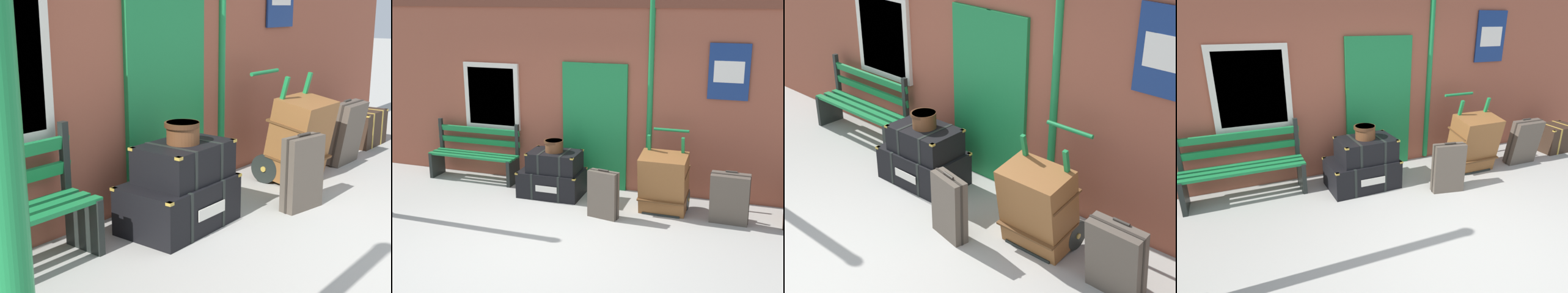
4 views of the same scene
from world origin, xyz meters
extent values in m
plane|color=#A3A099|center=(0.00, 0.00, 0.00)|extent=(60.00, 60.00, 0.00)
cube|color=brown|center=(0.00, 2.60, 1.60)|extent=(10.40, 0.30, 3.20)
cube|color=#197A3D|center=(-0.03, 2.43, 1.05)|extent=(1.10, 0.05, 2.10)
cube|color=#0F4924|center=(-0.03, 2.41, 1.05)|extent=(0.06, 0.02, 2.10)
cube|color=silver|center=(-1.92, 2.43, 1.45)|extent=(1.04, 0.06, 1.16)
cube|color=silver|center=(-1.92, 2.41, 1.45)|extent=(0.88, 0.02, 1.00)
cylinder|color=#197A3D|center=(0.88, 2.45, 1.60)|extent=(0.09, 0.09, 3.14)
cube|color=navy|center=(2.06, 2.43, 2.05)|extent=(0.60, 0.02, 0.84)
cube|color=white|center=(2.06, 2.41, 2.05)|extent=(0.44, 0.01, 0.32)
cube|color=#197A3D|center=(-2.16, 1.96, 0.45)|extent=(1.60, 0.09, 0.04)
cube|color=#197A3D|center=(-2.16, 2.10, 0.45)|extent=(1.60, 0.09, 0.04)
cube|color=#197A3D|center=(-2.16, 2.24, 0.45)|extent=(1.60, 0.09, 0.04)
cube|color=#197A3D|center=(-2.16, 2.30, 0.65)|extent=(1.60, 0.05, 0.10)
cube|color=#197A3D|center=(-2.16, 2.30, 0.85)|extent=(1.60, 0.05, 0.10)
cube|color=black|center=(-2.92, 2.10, 0.23)|extent=(0.06, 0.40, 0.45)
cube|color=black|center=(-2.92, 2.30, 0.73)|extent=(0.06, 0.06, 0.56)
cube|color=black|center=(-1.40, 2.10, 0.23)|extent=(0.06, 0.40, 0.45)
cube|color=black|center=(-1.40, 2.30, 0.73)|extent=(0.06, 0.06, 0.56)
cube|color=black|center=(-0.56, 1.83, 0.21)|extent=(1.02, 0.67, 0.42)
cube|color=black|center=(-0.79, 1.83, 0.21)|extent=(0.05, 0.65, 0.43)
cube|color=black|center=(-0.34, 1.84, 0.21)|extent=(0.05, 0.65, 0.43)
cube|color=#B79338|center=(-1.04, 1.52, 0.41)|extent=(0.05, 0.05, 0.02)
cube|color=#B79338|center=(-0.08, 1.55, 0.41)|extent=(0.05, 0.05, 0.02)
cube|color=#B79338|center=(-1.05, 2.12, 0.41)|extent=(0.05, 0.05, 0.02)
cube|color=#B79338|center=(-0.09, 2.15, 0.41)|extent=(0.05, 0.05, 0.02)
cube|color=silver|center=(-0.53, 1.50, 0.21)|extent=(0.36, 0.01, 0.10)
cube|color=black|center=(-0.51, 1.82, 0.58)|extent=(0.81, 0.56, 0.32)
cube|color=black|center=(-0.69, 1.82, 0.58)|extent=(0.05, 0.55, 0.33)
cube|color=black|center=(-0.33, 1.82, 0.58)|extent=(0.05, 0.55, 0.33)
cube|color=#B79338|center=(-0.88, 1.56, 0.73)|extent=(0.05, 0.05, 0.02)
cube|color=#B79338|center=(-0.12, 1.58, 0.73)|extent=(0.05, 0.05, 0.02)
cube|color=#B79338|center=(-0.89, 2.06, 0.73)|extent=(0.05, 0.05, 0.02)
cube|color=#B79338|center=(-0.13, 2.08, 0.73)|extent=(0.05, 0.05, 0.02)
cylinder|color=brown|center=(-0.51, 1.83, 0.83)|extent=(0.28, 0.28, 0.19)
cylinder|color=#432715|center=(-0.53, 1.83, 0.91)|extent=(0.30, 0.30, 0.04)
cube|color=black|center=(1.29, 1.65, 0.01)|extent=(0.56, 0.28, 0.03)
cube|color=#197A3D|center=(1.04, 1.85, 0.59)|extent=(0.04, 0.33, 1.17)
cube|color=#197A3D|center=(1.54, 1.85, 0.59)|extent=(0.04, 0.33, 1.17)
cylinder|color=#197A3D|center=(1.29, 2.14, 1.16)|extent=(0.54, 0.04, 0.04)
cylinder|color=black|center=(0.97, 1.91, 0.16)|extent=(0.04, 0.32, 0.32)
cylinder|color=#B79338|center=(0.97, 1.91, 0.16)|extent=(0.07, 0.06, 0.06)
cylinder|color=black|center=(1.61, 1.91, 0.16)|extent=(0.04, 0.32, 0.32)
cylinder|color=#B79338|center=(1.61, 1.91, 0.16)|extent=(0.07, 0.06, 0.06)
cube|color=brown|center=(1.29, 1.67, 0.47)|extent=(0.68, 0.59, 0.94)
cube|color=brown|center=(1.29, 1.67, 0.28)|extent=(0.70, 0.46, 0.10)
cube|color=brown|center=(1.29, 1.67, 0.67)|extent=(0.70, 0.46, 0.10)
cube|color=#51473D|center=(2.26, 1.55, 0.39)|extent=(0.54, 0.31, 0.77)
cylinder|color=#302A24|center=(2.26, 1.57, 0.78)|extent=(0.16, 0.03, 0.03)
cube|color=#2C2721|center=(2.26, 1.55, 0.39)|extent=(0.55, 0.15, 0.76)
cube|color=#51473D|center=(0.50, 1.21, 0.35)|extent=(0.47, 0.24, 0.71)
cylinder|color=#302A24|center=(0.50, 1.21, 0.73)|extent=(0.16, 0.06, 0.03)
cube|color=#2C2721|center=(0.50, 1.21, 0.35)|extent=(0.45, 0.11, 0.72)
cube|color=#332319|center=(3.34, 1.81, 0.24)|extent=(0.69, 0.49, 0.48)
cube|color=#B79338|center=(3.19, 1.82, 0.24)|extent=(0.04, 0.49, 0.49)
cube|color=#B79338|center=(3.49, 1.81, 0.24)|extent=(0.04, 0.49, 0.49)
cube|color=#B79338|center=(3.02, 1.60, 0.47)|extent=(0.05, 0.05, 0.02)
cube|color=#B79338|center=(3.02, 2.04, 0.47)|extent=(0.05, 0.05, 0.02)
cube|color=#B79338|center=(3.66, 2.03, 0.47)|extent=(0.05, 0.05, 0.02)
camera|label=1|loc=(-4.09, -1.17, 1.88)|focal=51.70mm
camera|label=2|loc=(2.70, -5.85, 3.14)|focal=49.86mm
camera|label=3|loc=(4.23, -2.40, 3.62)|focal=54.27mm
camera|label=4|loc=(-2.21, -2.40, 2.31)|focal=31.18mm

